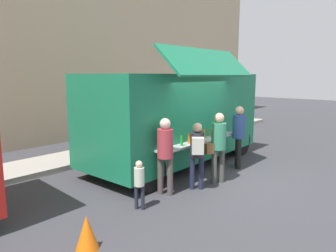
{
  "coord_description": "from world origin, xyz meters",
  "views": [
    {
      "loc": [
        -6.74,
        -4.17,
        2.67
      ],
      "look_at": [
        -0.47,
        1.43,
        1.3
      ],
      "focal_mm": 33.38,
      "sensor_mm": 36.0,
      "label": 1
    }
  ],
  "objects": [
    {
      "name": "ground_plane",
      "position": [
        0.0,
        0.0,
        0.0
      ],
      "size": [
        60.0,
        60.0,
        0.0
      ],
      "primitive_type": "plane",
      "color": "#38383D"
    },
    {
      "name": "curb_strip",
      "position": [
        -3.67,
        4.43,
        0.07
      ],
      "size": [
        28.0,
        1.6,
        0.15
      ],
      "primitive_type": "cube",
      "color": "#9E998E",
      "rests_on": "ground"
    },
    {
      "name": "food_truck_main",
      "position": [
        0.33,
        1.81,
        1.49
      ],
      "size": [
        5.91,
        3.17,
        3.35
      ],
      "rotation": [
        0.0,
        0.0,
        0.03
      ],
      "color": "#18784F",
      "rests_on": "ground"
    },
    {
      "name": "traffic_cone_orange",
      "position": [
        -4.23,
        -0.25,
        0.28
      ],
      "size": [
        0.36,
        0.36,
        0.55
      ],
      "primitive_type": "cone",
      "color": "orange",
      "rests_on": "ground"
    },
    {
      "name": "trash_bin",
      "position": [
        3.95,
        4.13,
        0.44
      ],
      "size": [
        0.6,
        0.6,
        0.88
      ],
      "primitive_type": "cylinder",
      "color": "#2D5F38",
      "rests_on": "ground"
    },
    {
      "name": "customer_front_ordering",
      "position": [
        -0.34,
        -0.09,
        1.05
      ],
      "size": [
        0.57,
        0.38,
        1.77
      ],
      "rotation": [
        0.0,
        0.0,
        1.23
      ],
      "color": "#4A4943",
      "rests_on": "ground"
    },
    {
      "name": "customer_mid_with_backpack",
      "position": [
        -1.03,
        0.02,
        0.97
      ],
      "size": [
        0.5,
        0.48,
        1.59
      ],
      "rotation": [
        0.0,
        0.0,
        0.7
      ],
      "color": "#1F233A",
      "rests_on": "ground"
    },
    {
      "name": "customer_rear_waiting",
      "position": [
        -1.76,
        0.37,
        1.04
      ],
      "size": [
        0.36,
        0.36,
        1.74
      ],
      "rotation": [
        0.0,
        0.0,
        0.39
      ],
      "color": "#504541",
      "rests_on": "ground"
    },
    {
      "name": "customer_extra_browsing",
      "position": [
        1.19,
        0.19,
        1.08
      ],
      "size": [
        0.37,
        0.37,
        1.8
      ],
      "rotation": [
        0.0,
        0.0,
        2.23
      ],
      "color": "black",
      "rests_on": "ground"
    },
    {
      "name": "child_near_queue",
      "position": [
        -2.69,
        0.22,
        0.6
      ],
      "size": [
        0.21,
        0.21,
        1.01
      ],
      "rotation": [
        0.0,
        0.0,
        0.49
      ],
      "color": "#202534",
      "rests_on": "ground"
    }
  ]
}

